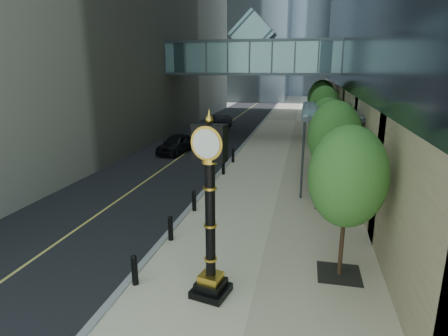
{
  "coord_description": "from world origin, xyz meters",
  "views": [
    {
      "loc": [
        2.25,
        -8.56,
        6.66
      ],
      "look_at": [
        -1.24,
        7.36,
        2.25
      ],
      "focal_mm": 30.0,
      "sensor_mm": 36.0,
      "label": 1
    }
  ],
  "objects_px": {
    "car_near": "(176,144)",
    "car_far": "(222,121)",
    "pedestrian": "(331,190)",
    "street_clock": "(210,222)"
  },
  "relations": [
    {
      "from": "car_near",
      "to": "car_far",
      "type": "distance_m",
      "value": 13.17
    },
    {
      "from": "pedestrian",
      "to": "car_far",
      "type": "distance_m",
      "value": 25.12
    },
    {
      "from": "street_clock",
      "to": "pedestrian",
      "type": "height_order",
      "value": "street_clock"
    },
    {
      "from": "street_clock",
      "to": "car_far",
      "type": "bearing_deg",
      "value": 114.42
    },
    {
      "from": "pedestrian",
      "to": "car_far",
      "type": "relative_size",
      "value": 0.32
    },
    {
      "from": "street_clock",
      "to": "car_far",
      "type": "distance_m",
      "value": 32.11
    },
    {
      "from": "street_clock",
      "to": "pedestrian",
      "type": "xyz_separation_m",
      "value": [
        3.9,
        8.58,
        -1.58
      ]
    },
    {
      "from": "car_far",
      "to": "street_clock",
      "type": "bearing_deg",
      "value": 98.73
    },
    {
      "from": "street_clock",
      "to": "car_far",
      "type": "relative_size",
      "value": 1.16
    },
    {
      "from": "street_clock",
      "to": "car_near",
      "type": "height_order",
      "value": "street_clock"
    }
  ]
}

